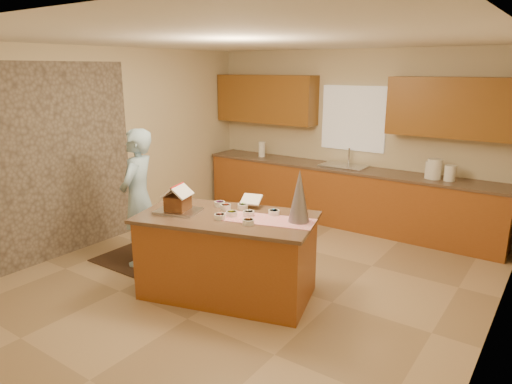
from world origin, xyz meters
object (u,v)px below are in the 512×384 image
(island_base, at_px, (227,257))
(boy, at_px, (138,198))
(gingerbread_house, at_px, (178,201))
(tinsel_tree, at_px, (299,196))

(island_base, xyz_separation_m, boy, (-1.42, 0.03, 0.43))
(island_base, relative_size, gingerbread_house, 5.22)
(gingerbread_house, bearing_deg, boy, 165.63)
(tinsel_tree, bearing_deg, island_base, -160.17)
(island_base, distance_m, gingerbread_house, 0.81)
(tinsel_tree, relative_size, boy, 0.32)
(boy, distance_m, gingerbread_house, 0.96)
(island_base, bearing_deg, boy, 162.44)
(tinsel_tree, xyz_separation_m, gingerbread_house, (-1.23, -0.46, -0.14))
(boy, relative_size, gingerbread_house, 5.01)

